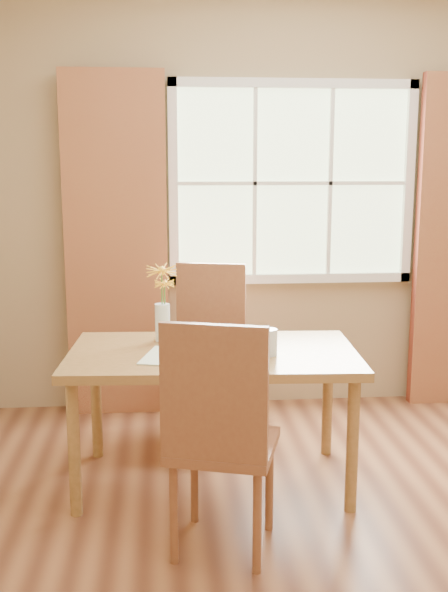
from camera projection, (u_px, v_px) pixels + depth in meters
name	position (u px, v px, depth m)	size (l,w,h in m)	color
room	(379.00, 235.00, 2.73)	(4.24, 3.84, 2.74)	brown
window	(292.00, 183.00, 4.54)	(1.62, 0.06, 1.32)	beige
curtain_left	(116.00, 247.00, 4.42)	(0.65, 0.08, 2.20)	maroon
dining_table	(213.00, 365.00, 3.49)	(1.49, 0.89, 0.70)	olive
chair_near	(219.00, 430.00, 2.81)	(0.53, 0.53, 1.03)	brown
chair_far	(208.00, 342.00, 4.19)	(0.52, 0.52, 1.03)	brown
placemat	(191.00, 357.00, 3.35)	(0.45, 0.33, 0.01)	beige
plate	(197.00, 356.00, 3.33)	(0.28, 0.28, 0.01)	#D8E238
croissant_sandwich	(205.00, 344.00, 3.31)	(0.19, 0.17, 0.12)	#D69348
water_glass	(268.00, 343.00, 3.38)	(0.09, 0.09, 0.13)	silver
flower_vase	(162.00, 296.00, 3.63)	(0.17, 0.17, 0.41)	silver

